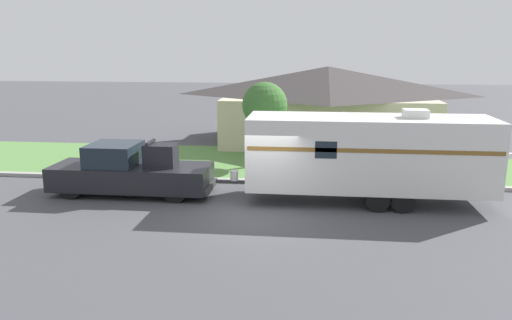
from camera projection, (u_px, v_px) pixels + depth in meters
name	position (u px, v px, depth m)	size (l,w,h in m)	color
ground_plane	(258.00, 214.00, 16.20)	(120.00, 120.00, 0.00)	#47474C
curb_strip	(268.00, 182.00, 19.82)	(80.00, 0.30, 0.14)	#999993
lawn_strip	(275.00, 162.00, 23.37)	(80.00, 7.00, 0.03)	#568442
house_across_street	(327.00, 103.00, 28.12)	(12.17, 7.69, 4.25)	beige
pickup_truck	(130.00, 172.00, 18.24)	(5.89, 2.01, 2.01)	black
travel_trailer	(369.00, 153.00, 17.11)	(9.46, 2.45, 3.27)	black
mailbox	(506.00, 161.00, 19.39)	(0.48, 0.20, 1.28)	brown
tree_in_yard	(265.00, 105.00, 22.25)	(2.03, 2.03, 3.80)	brown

